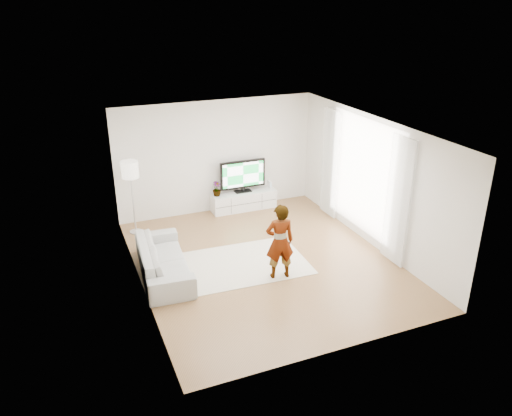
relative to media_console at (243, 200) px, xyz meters
name	(u,v)px	position (x,y,z in m)	size (l,w,h in m)	color
floor	(264,262)	(-0.60, -2.76, -0.23)	(6.00, 6.00, 0.00)	olive
ceiling	(265,129)	(-0.60, -2.76, 2.57)	(6.00, 6.00, 0.00)	white
wall_left	(136,219)	(-3.10, -2.76, 1.17)	(0.02, 6.00, 2.80)	silver
wall_right	(373,182)	(1.90, -2.76, 1.17)	(0.02, 6.00, 2.80)	silver
wall_back	(217,157)	(-0.60, 0.24, 1.17)	(5.00, 0.02, 2.80)	silver
wall_front	(347,271)	(-0.60, -5.76, 1.17)	(5.00, 0.02, 2.80)	silver
window	(364,176)	(1.88, -2.46, 1.22)	(0.01, 2.60, 2.50)	white
curtain_near	(398,201)	(1.80, -3.76, 1.12)	(0.04, 0.70, 2.60)	white
curtain_far	(330,164)	(1.80, -1.16, 1.12)	(0.04, 0.70, 2.60)	white
media_console	(243,200)	(0.00, 0.00, 0.00)	(1.67, 0.47, 0.47)	silver
television	(243,175)	(0.00, 0.03, 0.68)	(1.18, 0.23, 0.82)	black
game_console	(270,184)	(0.73, 0.00, 0.33)	(0.06, 0.15, 0.20)	white
potted_plant	(217,189)	(-0.71, 0.00, 0.42)	(0.21, 0.21, 0.37)	#3F7238
rug	(246,263)	(-0.99, -2.68, -0.23)	(2.45, 1.76, 0.01)	beige
player	(280,242)	(-0.57, -3.42, 0.53)	(0.55, 0.36, 1.51)	#334772
sofa	(163,259)	(-2.62, -2.47, 0.09)	(2.23, 0.87, 0.65)	#B1B2AD
floor_lamp	(130,173)	(-2.80, -0.33, 1.22)	(0.38, 0.38, 1.71)	silver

